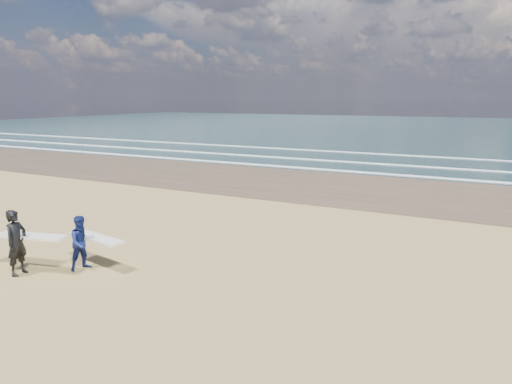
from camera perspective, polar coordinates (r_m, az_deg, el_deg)
The scene contains 2 objects.
surfer_near at distance 15.25m, azimuth -27.59°, elevation -5.55°, with size 2.26×1.26×1.98m.
surfer_far at distance 14.95m, azimuth -20.76°, elevation -5.89°, with size 2.26×1.29×1.69m.
Camera 1 is at (10.75, -8.56, 5.19)m, focal length 32.00 mm.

